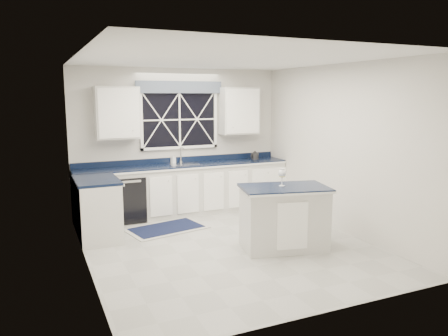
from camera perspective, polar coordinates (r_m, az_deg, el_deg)
name	(u,v)px	position (r m, az deg, el deg)	size (l,w,h in m)	color
ground	(228,245)	(6.57, 0.55, -10.09)	(4.50, 4.50, 0.00)	#A5A5A1
back_wall	(179,141)	(8.34, -5.88, 3.57)	(4.00, 0.10, 2.70)	silver
base_cabinets	(171,194)	(7.95, -6.99, -3.33)	(3.99, 1.60, 0.90)	silver
countertop	(185,165)	(8.11, -5.16, 0.35)	(3.98, 0.64, 0.04)	black
dishwasher	(126,198)	(7.93, -12.67, -3.81)	(0.60, 0.58, 0.82)	black
window	(180,115)	(8.26, -5.83, 6.85)	(1.65, 0.09, 1.26)	black
upper_cabinets	(182,112)	(8.14, -5.57, 7.31)	(3.10, 0.34, 0.90)	silver
faucet	(181,154)	(8.27, -5.62, 1.77)	(0.05, 0.20, 0.30)	#BCBCBE
island	(284,217)	(6.40, 7.84, -6.40)	(1.36, 0.99, 0.92)	silver
rug	(167,228)	(7.41, -7.52, -7.80)	(1.41, 1.03, 0.02)	#A7A7A2
kettle	(255,155)	(8.72, 4.05, 1.67)	(0.24, 0.19, 0.17)	#2A2A2C
wine_glass	(282,174)	(6.29, 7.59, -0.78)	(0.11, 0.11, 0.25)	silver
soap_bottle	(173,159)	(8.26, -6.65, 1.20)	(0.07, 0.08, 0.16)	silver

